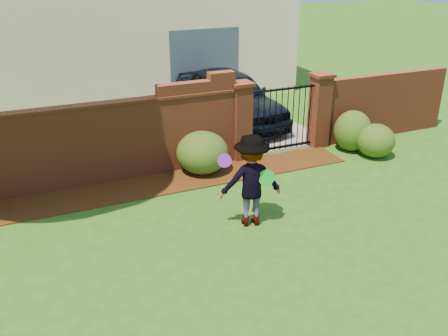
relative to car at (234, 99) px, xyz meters
name	(u,v)px	position (x,y,z in m)	size (l,w,h in m)	color
ground	(212,271)	(-3.36, -6.42, -0.78)	(80.00, 80.00, 0.01)	#265715
mulch_bed	(108,194)	(-4.31, -3.09, -0.76)	(11.10, 1.08, 0.03)	#351C09
brick_wall	(44,149)	(-5.37, -2.42, 0.15)	(8.70, 0.31, 2.16)	brown
brick_wall_return	(382,105)	(3.24, -2.42, 0.08)	(4.00, 0.25, 1.70)	brown
pillar_left	(241,121)	(-0.96, -2.42, 0.18)	(0.50, 0.50, 1.88)	brown
pillar_right	(319,110)	(1.24, -2.42, 0.18)	(0.50, 0.50, 1.88)	brown
iron_gate	(281,119)	(0.14, -2.42, 0.08)	(1.78, 0.03, 1.60)	black
driveway	(217,110)	(0.14, 1.58, -0.77)	(3.20, 8.00, 0.01)	gray
car	(234,99)	(0.00, 0.00, 0.00)	(1.83, 4.54, 1.55)	black
shrub_left	(202,153)	(-2.09, -2.83, -0.30)	(1.17, 1.17, 0.96)	#234916
shrub_middle	(353,131)	(1.85, -3.04, -0.26)	(0.93, 0.93, 1.03)	#234916
shrub_right	(376,141)	(2.10, -3.62, -0.37)	(0.92, 0.92, 0.82)	#234916
man	(251,182)	(-2.16, -5.36, 0.08)	(1.11, 0.64, 1.71)	gray
frisbee_purple	(224,161)	(-2.65, -5.31, 0.55)	(0.24, 0.24, 0.02)	purple
frisbee_green	(266,177)	(-1.96, -5.55, 0.21)	(0.29, 0.29, 0.03)	green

